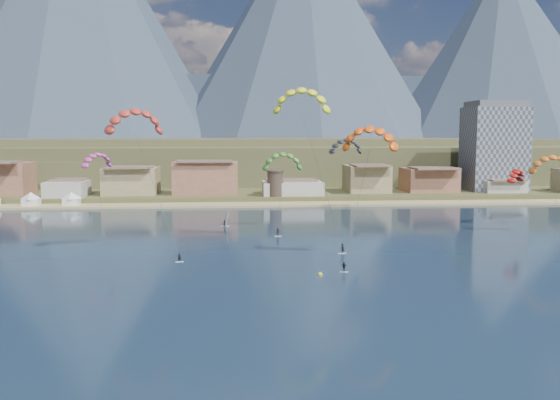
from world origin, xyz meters
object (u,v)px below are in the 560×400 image
Objects in this scene: watchtower at (275,183)px; kitesurfer_orange at (370,135)px; kitesurfer_yellow at (302,97)px; kitesurfer_green at (282,159)px; buoy at (320,274)px; apartment_tower at (494,147)px; kitesurfer_red at (134,117)px; windsurfer at (225,221)px.

kitesurfer_orange is at bearing -83.27° from watchtower.
kitesurfer_yellow is at bearing 121.51° from kitesurfer_orange.
kitesurfer_orange reaches higher than kitesurfer_green.
apartment_tower is at bearing 54.75° from buoy.
kitesurfer_orange is at bearing 48.70° from buoy.
kitesurfer_yellow is (31.59, 8.98, 4.34)m from kitesurfer_red.
kitesurfer_red is at bearing 148.49° from buoy.
kitesurfer_red is 40.98m from kitesurfer_green.
apartment_tower reaches higher than kitesurfer_green.
kitesurfer_green is at bearing 43.09° from kitesurfer_red.
watchtower is at bearing -170.07° from apartment_tower.
kitesurfer_red is 7.72× the size of windsurfer.
buoy is at bearing -90.56° from kitesurfer_yellow.
kitesurfer_yellow reaches higher than watchtower.
kitesurfer_yellow is 39.26m from windsurfer.
kitesurfer_red is 42.27m from windsurfer.
kitesurfer_orange reaches higher than watchtower.
kitesurfer_red is 42.43m from kitesurfer_orange.
kitesurfer_orange is at bearing -124.48° from apartment_tower.
kitesurfer_orange is at bearing -70.35° from kitesurfer_green.
apartment_tower is 145.89m from kitesurfer_red.
kitesurfer_green is at bearing -140.92° from apartment_tower.
windsurfer is at bearing 63.23° from kitesurfer_red.
kitesurfer_orange reaches higher than windsurfer.
apartment_tower reaches higher than kitesurfer_red.
windsurfer is at bearing 164.44° from kitesurfer_green.
watchtower is at bearing 89.99° from buoy.
kitesurfer_green is (29.23, 27.34, -8.76)m from kitesurfer_red.
windsurfer is at bearing 107.25° from buoy.
kitesurfer_green is 5.44× the size of windsurfer.
kitesurfer_red is at bearing -111.38° from watchtower.
watchtower is 51.60m from windsurfer.
kitesurfer_yellow is 20.65m from kitesurfer_orange.
apartment_tower reaches higher than kitesurfer_orange.
kitesurfer_red is 1.42× the size of kitesurfer_green.
kitesurfer_green is (-2.10, -52.67, 9.97)m from watchtower.
kitesurfer_red reaches higher than watchtower.
windsurfer is at bearing -146.67° from apartment_tower.
watchtower is 12.57× the size of buoy.
buoy is at bearing -87.44° from kitesurfer_green.
buoy is at bearing -125.25° from apartment_tower.
buoy is (31.31, -19.20, -24.98)m from kitesurfer_red.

